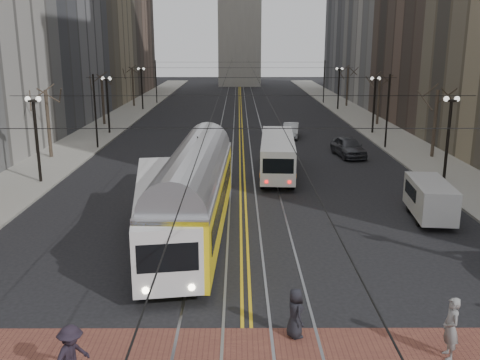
{
  "coord_description": "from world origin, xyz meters",
  "views": [
    {
      "loc": [
        -0.28,
        -17.11,
        9.34
      ],
      "look_at": [
        -0.2,
        7.3,
        3.0
      ],
      "focal_mm": 40.0,
      "sensor_mm": 36.0,
      "label": 1
    }
  ],
  "objects_px": {
    "cargo_van": "(430,201)",
    "pedestrian_a": "(295,313)",
    "transit_bus": "(165,217)",
    "pedestrian_b": "(451,328)",
    "pedestrian_d": "(72,358)",
    "sedan_silver": "(291,130)",
    "streetcar": "(195,200)",
    "sedan_grey": "(348,147)",
    "rear_bus": "(277,156)"
  },
  "relations": [
    {
      "from": "transit_bus",
      "to": "pedestrian_b",
      "type": "height_order",
      "value": "transit_bus"
    },
    {
      "from": "rear_bus",
      "to": "sedan_silver",
      "type": "relative_size",
      "value": 2.4
    },
    {
      "from": "cargo_van",
      "to": "pedestrian_d",
      "type": "relative_size",
      "value": 2.48
    },
    {
      "from": "rear_bus",
      "to": "sedan_grey",
      "type": "bearing_deg",
      "value": 47.71
    },
    {
      "from": "transit_bus",
      "to": "sedan_silver",
      "type": "distance_m",
      "value": 30.91
    },
    {
      "from": "pedestrian_b",
      "to": "pedestrian_d",
      "type": "bearing_deg",
      "value": -81.09
    },
    {
      "from": "transit_bus",
      "to": "pedestrian_b",
      "type": "relative_size",
      "value": 6.2
    },
    {
      "from": "streetcar",
      "to": "transit_bus",
      "type": "bearing_deg",
      "value": -121.56
    },
    {
      "from": "streetcar",
      "to": "sedan_grey",
      "type": "relative_size",
      "value": 3.09
    },
    {
      "from": "streetcar",
      "to": "sedan_silver",
      "type": "height_order",
      "value": "streetcar"
    },
    {
      "from": "pedestrian_b",
      "to": "pedestrian_a",
      "type": "bearing_deg",
      "value": -103.71
    },
    {
      "from": "cargo_van",
      "to": "pedestrian_b",
      "type": "bearing_deg",
      "value": -101.22
    },
    {
      "from": "streetcar",
      "to": "pedestrian_d",
      "type": "relative_size",
      "value": 7.82
    },
    {
      "from": "cargo_van",
      "to": "pedestrian_d",
      "type": "bearing_deg",
      "value": -130.24
    },
    {
      "from": "pedestrian_b",
      "to": "sedan_silver",
      "type": "bearing_deg",
      "value": -177.11
    },
    {
      "from": "pedestrian_a",
      "to": "pedestrian_b",
      "type": "bearing_deg",
      "value": -123.04
    },
    {
      "from": "cargo_van",
      "to": "rear_bus",
      "type": "bearing_deg",
      "value": 131.67
    },
    {
      "from": "cargo_van",
      "to": "sedan_silver",
      "type": "distance_m",
      "value": 26.07
    },
    {
      "from": "streetcar",
      "to": "cargo_van",
      "type": "bearing_deg",
      "value": 12.34
    },
    {
      "from": "pedestrian_d",
      "to": "transit_bus",
      "type": "bearing_deg",
      "value": 19.0
    },
    {
      "from": "sedan_silver",
      "to": "pedestrian_a",
      "type": "bearing_deg",
      "value": -87.19
    },
    {
      "from": "sedan_grey",
      "to": "pedestrian_d",
      "type": "bearing_deg",
      "value": -121.92
    },
    {
      "from": "cargo_van",
      "to": "pedestrian_a",
      "type": "relative_size",
      "value": 2.82
    },
    {
      "from": "sedan_grey",
      "to": "pedestrian_a",
      "type": "relative_size",
      "value": 2.88
    },
    {
      "from": "pedestrian_d",
      "to": "pedestrian_a",
      "type": "bearing_deg",
      "value": -41.71
    },
    {
      "from": "transit_bus",
      "to": "rear_bus",
      "type": "xyz_separation_m",
      "value": [
        6.18,
        14.27,
        -0.16
      ]
    },
    {
      "from": "streetcar",
      "to": "cargo_van",
      "type": "distance_m",
      "value": 12.63
    },
    {
      "from": "cargo_van",
      "to": "pedestrian_d",
      "type": "distance_m",
      "value": 20.76
    },
    {
      "from": "streetcar",
      "to": "sedan_silver",
      "type": "bearing_deg",
      "value": 77.27
    },
    {
      "from": "sedan_grey",
      "to": "rear_bus",
      "type": "bearing_deg",
      "value": -143.82
    },
    {
      "from": "transit_bus",
      "to": "pedestrian_d",
      "type": "distance_m",
      "value": 10.51
    },
    {
      "from": "transit_bus",
      "to": "pedestrian_a",
      "type": "relative_size",
      "value": 7.25
    },
    {
      "from": "sedan_silver",
      "to": "pedestrian_d",
      "type": "bearing_deg",
      "value": -95.73
    },
    {
      "from": "transit_bus",
      "to": "sedan_grey",
      "type": "distance_m",
      "value": 24.0
    },
    {
      "from": "transit_bus",
      "to": "cargo_van",
      "type": "relative_size",
      "value": 2.57
    },
    {
      "from": "pedestrian_d",
      "to": "cargo_van",
      "type": "bearing_deg",
      "value": -20.15
    },
    {
      "from": "streetcar",
      "to": "pedestrian_a",
      "type": "height_order",
      "value": "streetcar"
    },
    {
      "from": "sedan_silver",
      "to": "rear_bus",
      "type": "bearing_deg",
      "value": -91.03
    },
    {
      "from": "transit_bus",
      "to": "cargo_van",
      "type": "height_order",
      "value": "transit_bus"
    },
    {
      "from": "transit_bus",
      "to": "streetcar",
      "type": "height_order",
      "value": "streetcar"
    },
    {
      "from": "cargo_van",
      "to": "pedestrian_a",
      "type": "height_order",
      "value": "cargo_van"
    },
    {
      "from": "pedestrian_d",
      "to": "streetcar",
      "type": "bearing_deg",
      "value": 14.32
    },
    {
      "from": "transit_bus",
      "to": "pedestrian_b",
      "type": "bearing_deg",
      "value": -51.08
    },
    {
      "from": "pedestrian_b",
      "to": "sedan_grey",
      "type": "bearing_deg",
      "value": 175.81
    },
    {
      "from": "pedestrian_a",
      "to": "pedestrian_d",
      "type": "height_order",
      "value": "pedestrian_d"
    },
    {
      "from": "transit_bus",
      "to": "sedan_silver",
      "type": "relative_size",
      "value": 2.81
    },
    {
      "from": "cargo_van",
      "to": "pedestrian_d",
      "type": "xyz_separation_m",
      "value": [
        -14.84,
        -14.51,
        -0.08
      ]
    },
    {
      "from": "transit_bus",
      "to": "pedestrian_b",
      "type": "xyz_separation_m",
      "value": [
        9.76,
        -8.95,
        -0.53
      ]
    },
    {
      "from": "streetcar",
      "to": "rear_bus",
      "type": "height_order",
      "value": "streetcar"
    },
    {
      "from": "streetcar",
      "to": "pedestrian_a",
      "type": "distance_m",
      "value": 10.43
    }
  ]
}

